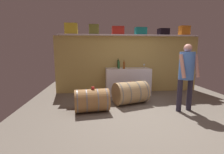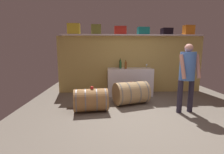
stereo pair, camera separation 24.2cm
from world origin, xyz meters
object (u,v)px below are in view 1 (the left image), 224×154
at_px(toolcase_orange, 184,31).
at_px(wine_glass, 144,65).
at_px(wine_bottle_green, 119,65).
at_px(wine_barrel_far, 131,93).
at_px(toolcase_red, 118,31).
at_px(wine_barrel_near, 92,100).
at_px(toolcase_teal, 141,31).
at_px(work_cabinet, 128,81).
at_px(toolcase_yellow, 71,29).
at_px(wine_bottle_amber, 124,65).
at_px(winemaker_pouring, 186,71).
at_px(wine_bottle_dark, 118,64).
at_px(toolcase_olive, 94,30).
at_px(tasting_cup, 93,88).
at_px(toolcase_black, 163,32).

relative_size(toolcase_orange, wine_glass, 2.41).
height_order(wine_bottle_green, wine_barrel_far, wine_bottle_green).
height_order(toolcase_red, wine_bottle_green, toolcase_red).
relative_size(wine_bottle_green, wine_barrel_near, 0.32).
bearing_deg(wine_barrel_near, toolcase_teal, 39.42).
relative_size(work_cabinet, wine_barrel_far, 1.39).
relative_size(toolcase_yellow, wine_glass, 2.89).
relative_size(wine_bottle_amber, winemaker_pouring, 0.17).
bearing_deg(wine_bottle_green, wine_glass, 11.44).
distance_m(toolcase_red, wine_bottle_amber, 1.19).
distance_m(toolcase_red, wine_bottle_dark, 1.11).
distance_m(toolcase_yellow, wine_bottle_amber, 2.09).
relative_size(wine_barrel_near, winemaker_pouring, 0.54).
height_order(wine_glass, winemaker_pouring, winemaker_pouring).
bearing_deg(toolcase_olive, tasting_cup, -91.23).
distance_m(toolcase_red, toolcase_black, 1.58).
height_order(toolcase_yellow, wine_glass, toolcase_yellow).
bearing_deg(wine_bottle_green, wine_barrel_near, -120.73).
height_order(toolcase_red, wine_bottle_dark, toolcase_red).
relative_size(toolcase_black, wine_bottle_dark, 1.06).
bearing_deg(toolcase_teal, wine_bottle_dark, 178.68).
xyz_separation_m(toolcase_yellow, wine_barrel_far, (1.75, -1.22, -1.88)).
distance_m(toolcase_teal, wine_bottle_green, 1.39).
relative_size(wine_bottle_dark, wine_barrel_far, 0.30).
height_order(toolcase_olive, wine_barrel_near, toolcase_olive).
bearing_deg(toolcase_teal, wine_glass, -43.33).
bearing_deg(toolcase_olive, wine_barrel_far, -50.45).
xyz_separation_m(work_cabinet, tasting_cup, (-1.15, -1.52, 0.14)).
height_order(toolcase_orange, wine_barrel_near, toolcase_orange).
height_order(wine_bottle_dark, tasting_cup, wine_bottle_dark).
bearing_deg(wine_barrel_far, tasting_cup, -171.48).
xyz_separation_m(wine_glass, wine_barrel_near, (-1.77, -1.63, -0.72)).
relative_size(toolcase_olive, work_cabinet, 0.22).
bearing_deg(wine_bottle_dark, toolcase_yellow, 179.18).
bearing_deg(tasting_cup, winemaker_pouring, -4.28).
xyz_separation_m(wine_barrel_far, tasting_cup, (-1.04, -0.52, 0.28)).
height_order(toolcase_orange, work_cabinet, toolcase_orange).
height_order(toolcase_black, tasting_cup, toolcase_black).
bearing_deg(wine_barrel_far, toolcase_teal, 46.78).
xyz_separation_m(toolcase_olive, toolcase_teal, (1.58, 0.00, -0.04)).
bearing_deg(toolcase_black, work_cabinet, -172.63).
relative_size(toolcase_olive, wine_barrel_far, 0.30).
height_order(wine_barrel_near, winemaker_pouring, winemaker_pouring).
bearing_deg(work_cabinet, wine_bottle_green, -167.38).
xyz_separation_m(toolcase_yellow, wine_bottle_amber, (1.70, -0.38, -1.16)).
xyz_separation_m(work_cabinet, wine_bottle_green, (-0.32, -0.07, 0.58)).
xyz_separation_m(wine_barrel_near, tasting_cup, (0.03, 0.00, 0.31)).
bearing_deg(toolcase_black, toolcase_red, 177.46).
height_order(work_cabinet, wine_barrel_far, work_cabinet).
xyz_separation_m(wine_bottle_green, winemaker_pouring, (1.43, -1.61, -0.02)).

